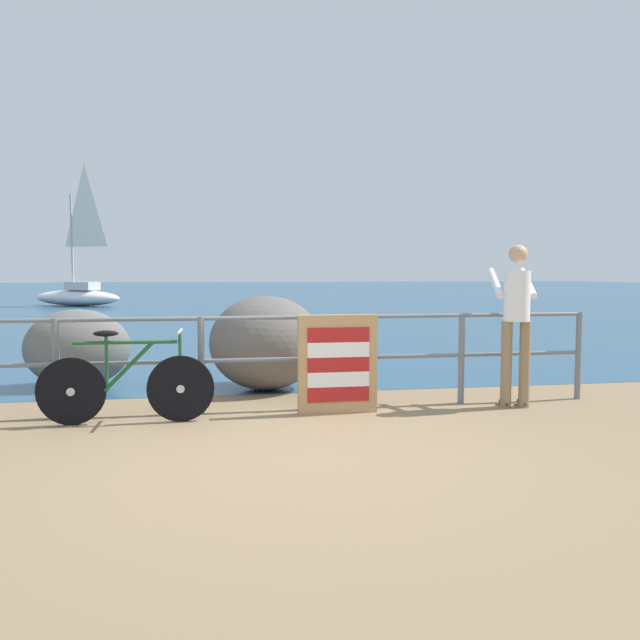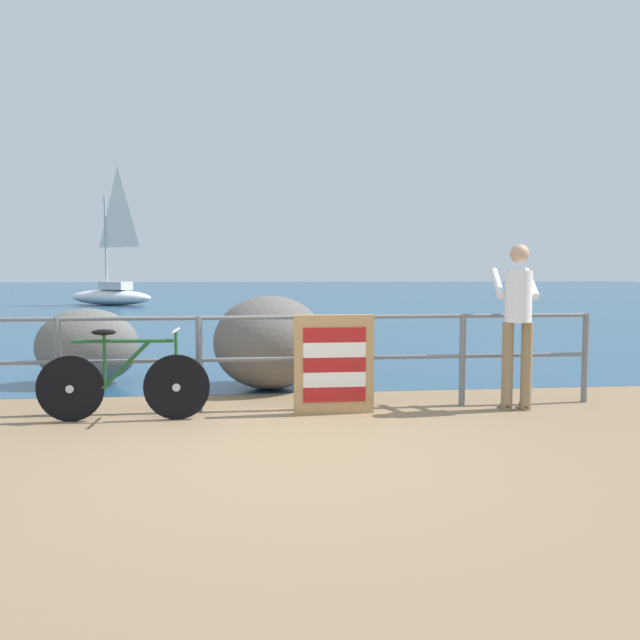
# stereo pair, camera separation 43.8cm
# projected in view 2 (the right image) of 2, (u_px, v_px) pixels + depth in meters

# --- Properties ---
(ground_plane) EXTENTS (120.00, 120.00, 0.10)m
(ground_plane) POSITION_uv_depth(u_px,v_px,m) (254.00, 311.00, 25.00)
(ground_plane) COLOR #846B4C
(sea_surface) EXTENTS (120.00, 90.00, 0.01)m
(sea_surface) POSITION_uv_depth(u_px,v_px,m) (251.00, 290.00, 52.33)
(sea_surface) COLOR navy
(sea_surface) RESTS_ON ground_plane
(promenade_railing) EXTENTS (7.30, 0.07, 1.02)m
(promenade_railing) POSITION_uv_depth(u_px,v_px,m) (267.00, 351.00, 6.81)
(promenade_railing) COLOR slate
(promenade_railing) RESTS_ON ground_plane
(bicycle) EXTENTS (1.70, 0.48, 0.92)m
(bicycle) POSITION_uv_depth(u_px,v_px,m) (124.00, 382.00, 6.32)
(bicycle) COLOR black
(bicycle) RESTS_ON ground_plane
(person_at_railing) EXTENTS (0.53, 0.67, 1.78)m
(person_at_railing) POSITION_uv_depth(u_px,v_px,m) (518.00, 318.00, 6.80)
(person_at_railing) COLOR #8C7251
(person_at_railing) RESTS_ON ground_plane
(folded_deckchair_stack) EXTENTS (0.84, 0.10, 1.04)m
(folded_deckchair_stack) POSITION_uv_depth(u_px,v_px,m) (334.00, 364.00, 6.64)
(folded_deckchair_stack) COLOR tan
(folded_deckchair_stack) RESTS_ON ground_plane
(breakwater_boulder_main) EXTENTS (1.42, 1.32, 1.19)m
(breakwater_boulder_main) POSITION_uv_depth(u_px,v_px,m) (270.00, 342.00, 8.04)
(breakwater_boulder_main) COLOR #605B56
(breakwater_boulder_main) RESTS_ON ground
(breakwater_boulder_left) EXTENTS (1.33, 0.93, 1.01)m
(breakwater_boulder_left) POSITION_uv_depth(u_px,v_px,m) (87.00, 347.00, 8.35)
(breakwater_boulder_left) COLOR #65645E
(breakwater_boulder_left) RESTS_ON ground
(sailboat) EXTENTS (4.46, 3.32, 6.16)m
(sailboat) POSITION_uv_depth(u_px,v_px,m) (111.00, 290.00, 28.43)
(sailboat) COLOR white
(sailboat) RESTS_ON sea_surface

